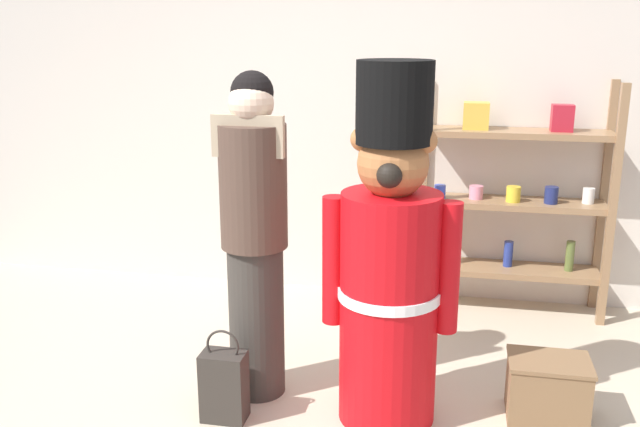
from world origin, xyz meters
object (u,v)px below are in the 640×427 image
Objects in this scene: merchandise_shelf at (511,196)px; teddy_bear_guard at (390,268)px; person_shopper at (254,233)px; shopping_bag at (224,385)px; display_crate at (547,388)px.

teddy_bear_guard reaches higher than merchandise_shelf.
person_shopper reaches higher than merchandise_shelf.
teddy_bear_guard is 0.71m from person_shopper.
person_shopper is 0.75m from shopping_bag.
merchandise_shelf is at bearing 50.15° from shopping_bag.
teddy_bear_guard is 1.00m from display_crate.
merchandise_shelf is 1.93m from person_shopper.
person_shopper is 3.54× the size of shopping_bag.
shopping_bag is (-1.41, -1.69, -0.60)m from merchandise_shelf.
shopping_bag is 1.57m from display_crate.
person_shopper is (-1.33, -1.40, 0.08)m from merchandise_shelf.
display_crate is at bearing 11.76° from shopping_bag.
shopping_bag reaches higher than display_crate.
teddy_bear_guard is (-0.64, -1.51, -0.01)m from merchandise_shelf.
merchandise_shelf reaches higher than shopping_bag.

